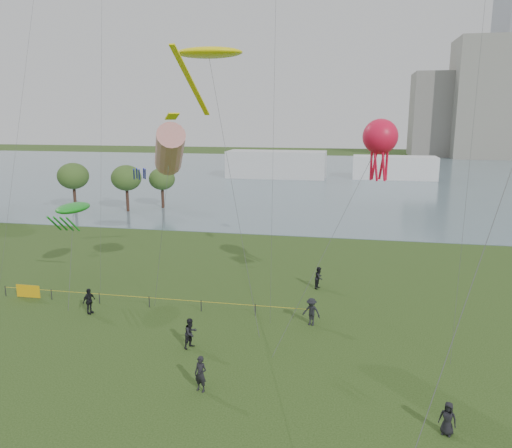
# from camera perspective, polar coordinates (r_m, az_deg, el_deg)

# --- Properties ---
(lake) EXTENTS (400.00, 120.00, 0.08)m
(lake) POSITION_cam_1_polar(r_m,az_deg,el_deg) (117.52, 8.54, 5.43)
(lake) COLOR slate
(lake) RESTS_ON ground_plane
(building_mid) EXTENTS (20.00, 20.00, 38.00)m
(building_mid) POSITION_cam_1_polar(r_m,az_deg,el_deg) (183.24, 24.64, 12.86)
(building_mid) COLOR gray
(building_mid) RESTS_ON ground_plane
(building_low) EXTENTS (16.00, 18.00, 28.00)m
(building_low) POSITION_cam_1_polar(r_m,az_deg,el_deg) (186.51, 19.81, 11.67)
(building_low) COLOR slate
(building_low) RESTS_ON ground_plane
(pavilion_left) EXTENTS (22.00, 8.00, 6.00)m
(pavilion_left) POSITION_cam_1_polar(r_m,az_deg,el_deg) (113.43, 2.36, 6.82)
(pavilion_left) COLOR silver
(pavilion_left) RESTS_ON ground_plane
(pavilion_right) EXTENTS (18.00, 7.00, 5.00)m
(pavilion_right) POSITION_cam_1_polar(r_m,az_deg,el_deg) (115.48, 15.52, 6.23)
(pavilion_right) COLOR white
(pavilion_right) RESTS_ON ground_plane
(trees) EXTENTS (30.18, 17.27, 8.22)m
(trees) POSITION_cam_1_polar(r_m,az_deg,el_deg) (77.72, -23.77, 5.08)
(trees) COLOR #321E16
(trees) RESTS_ON ground_plane
(fence) EXTENTS (24.07, 0.07, 1.05)m
(fence) POSITION_cam_1_polar(r_m,az_deg,el_deg) (40.79, -20.11, -7.58)
(fence) COLOR black
(fence) RESTS_ON ground_plane
(spectator_a) EXTENTS (1.07, 1.15, 1.89)m
(spectator_a) POSITION_cam_1_polar(r_m,az_deg,el_deg) (31.31, -7.47, -12.27)
(spectator_a) COLOR black
(spectator_a) RESTS_ON ground_plane
(spectator_b) EXTENTS (1.38, 1.00, 1.91)m
(spectator_b) POSITION_cam_1_polar(r_m,az_deg,el_deg) (34.33, 6.35, -9.93)
(spectator_b) COLOR black
(spectator_b) RESTS_ON ground_plane
(spectator_c) EXTENTS (0.76, 1.19, 1.88)m
(spectator_c) POSITION_cam_1_polar(r_m,az_deg,el_deg) (37.91, -18.55, -8.36)
(spectator_c) COLOR black
(spectator_c) RESTS_ON ground_plane
(spectator_d) EXTENTS (0.89, 0.74, 1.55)m
(spectator_d) POSITION_cam_1_polar(r_m,az_deg,el_deg) (25.19, 21.06, -20.04)
(spectator_d) COLOR black
(spectator_d) RESTS_ON ground_plane
(spectator_f) EXTENTS (0.80, 0.65, 1.91)m
(spectator_f) POSITION_cam_1_polar(r_m,az_deg,el_deg) (26.83, -6.35, -16.67)
(spectator_f) COLOR black
(spectator_f) RESTS_ON ground_plane
(spectator_g) EXTENTS (0.91, 1.04, 1.81)m
(spectator_g) POSITION_cam_1_polar(r_m,az_deg,el_deg) (41.34, 7.21, -6.11)
(spectator_g) COLOR black
(spectator_g) RESTS_ON ground_plane
(kite_stingray) EXTENTS (7.72, 10.04, 18.75)m
(kite_stingray) POSITION_cam_1_polar(r_m,az_deg,el_deg) (38.33, -5.45, 18.82)
(kite_stingray) COLOR #3F3F42
(kite_windsock) EXTENTS (4.35, 5.26, 13.50)m
(kite_windsock) POSITION_cam_1_polar(r_m,az_deg,el_deg) (36.09, -9.87, 8.32)
(kite_windsock) COLOR #3F3F42
(kite_creature) EXTENTS (3.75, 8.00, 6.82)m
(kite_creature) POSITION_cam_1_polar(r_m,az_deg,el_deg) (43.81, -20.20, 1.68)
(kite_creature) COLOR #3F3F42
(kite_octopus) EXTENTS (7.07, 8.80, 13.71)m
(kite_octopus) POSITION_cam_1_polar(r_m,az_deg,el_deg) (34.33, 14.02, 9.56)
(kite_octopus) COLOR #3F3F42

